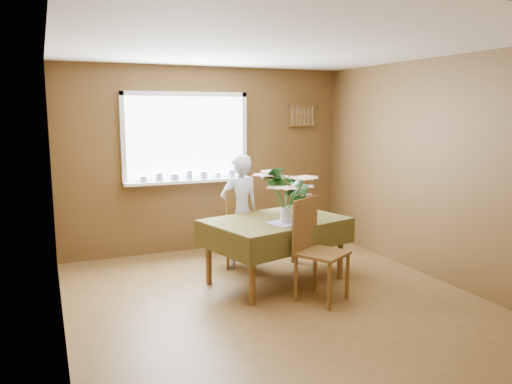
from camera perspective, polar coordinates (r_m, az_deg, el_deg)
name	(u,v)px	position (r m, az deg, el deg)	size (l,w,h in m)	color
floor	(277,303)	(5.15, 2.47, -12.55)	(4.50, 4.50, 0.00)	brown
ceiling	(279,46)	(4.81, 2.68, 16.28)	(4.50, 4.50, 0.00)	white
wall_back	(207,159)	(6.91, -5.57, 3.73)	(4.00, 4.00, 0.00)	brown
wall_front	(453,231)	(2.99, 21.64, -4.17)	(4.00, 4.00, 0.00)	brown
wall_left	(56,193)	(4.35, -21.88, -0.14)	(4.50, 4.50, 0.00)	brown
wall_right	(439,170)	(5.96, 20.18, 2.33)	(4.50, 4.50, 0.00)	brown
window_assembly	(187,154)	(6.76, -7.85, 4.36)	(1.72, 0.20, 1.22)	white
spoon_rack	(302,115)	(7.41, 5.31, 8.76)	(0.44, 0.05, 0.33)	brown
dining_table	(276,226)	(5.58, 2.27, -3.96)	(1.70, 1.36, 0.73)	brown
chair_far	(234,223)	(6.18, -2.56, -3.60)	(0.54, 0.54, 0.99)	brown
chair_near	(315,245)	(5.13, 6.73, -6.09)	(0.61, 0.61, 1.04)	brown
seated_woman	(240,211)	(6.09, -1.89, -2.22)	(0.51, 0.34, 1.40)	white
flower_bouquet	(286,190)	(5.33, 3.48, 0.29)	(0.64, 0.64, 0.55)	white
side_plate	(294,212)	(5.91, 4.37, -2.30)	(0.22, 0.22, 0.01)	white
table_knife	(300,219)	(5.52, 5.07, -3.10)	(0.02, 0.22, 0.00)	silver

